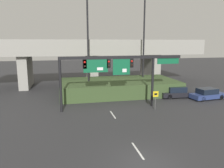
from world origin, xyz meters
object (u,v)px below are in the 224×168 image
at_px(signal_gantry, 117,67).
at_px(speed_limit_sign, 156,98).
at_px(highway_light_pole_near, 88,42).
at_px(highway_light_pole_far, 144,40).
at_px(parked_sedan_near_right, 177,92).
at_px(parked_sedan_mid_right, 208,94).

xyz_separation_m(signal_gantry, speed_limit_sign, (3.91, -1.56, -3.23)).
bearing_deg(highway_light_pole_near, highway_light_pole_far, 13.18).
distance_m(highway_light_pole_near, highway_light_pole_far, 8.90).
relative_size(signal_gantry, highway_light_pole_near, 0.99).
bearing_deg(highway_light_pole_near, parked_sedan_near_right, -19.61).
xyz_separation_m(speed_limit_sign, parked_sedan_near_right, (5.06, 4.59, -0.71)).
bearing_deg(highway_light_pole_far, highway_light_pole_near, -166.82).
relative_size(speed_limit_sign, parked_sedan_mid_right, 0.45).
distance_m(signal_gantry, highway_light_pole_far, 11.47).
distance_m(speed_limit_sign, parked_sedan_near_right, 6.87).
xyz_separation_m(speed_limit_sign, parked_sedan_mid_right, (8.46, 2.88, -0.74)).
height_order(signal_gantry, highway_light_pole_near, highway_light_pole_near).
bearing_deg(parked_sedan_mid_right, parked_sedan_near_right, 146.67).
height_order(speed_limit_sign, highway_light_pole_far, highway_light_pole_far).
distance_m(highway_light_pole_far, parked_sedan_mid_right, 11.95).
bearing_deg(highway_light_pole_near, signal_gantry, -72.22).
bearing_deg(parked_sedan_near_right, highway_light_pole_far, 116.74).
distance_m(highway_light_pole_far, parked_sedan_near_right, 9.49).
xyz_separation_m(highway_light_pole_near, highway_light_pole_far, (8.66, 2.03, 0.36)).
relative_size(highway_light_pole_far, parked_sedan_mid_right, 3.04).
xyz_separation_m(parked_sedan_near_right, parked_sedan_mid_right, (3.40, -1.70, -0.03)).
bearing_deg(parked_sedan_near_right, parked_sedan_mid_right, -22.94).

